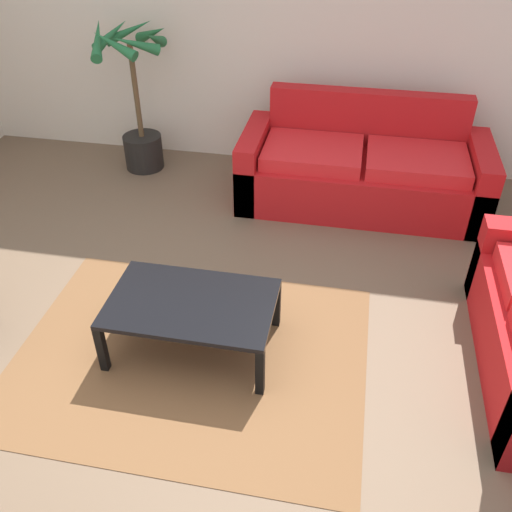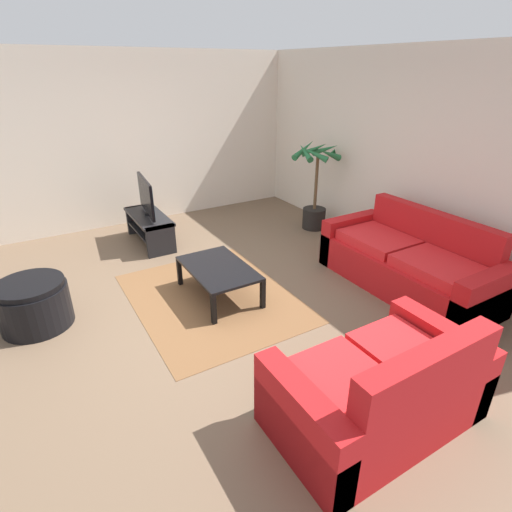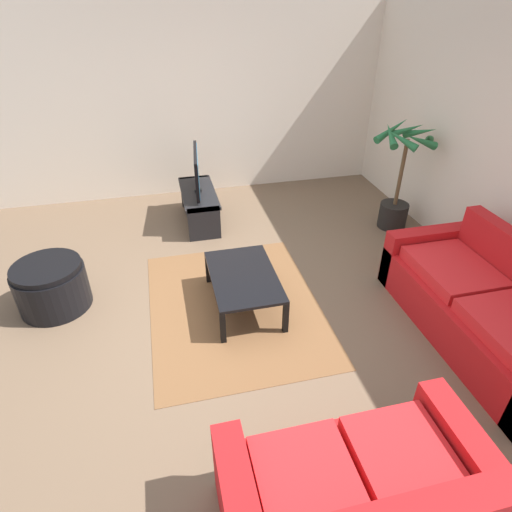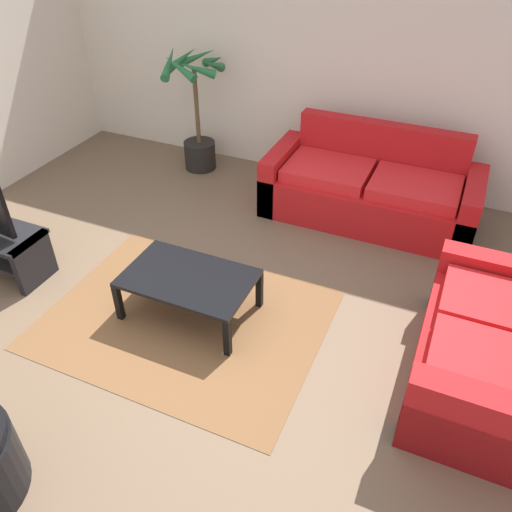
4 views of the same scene
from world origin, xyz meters
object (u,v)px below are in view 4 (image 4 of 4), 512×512
at_px(couch_main, 370,191).
at_px(coffee_table, 188,281).
at_px(potted_palm, 197,119).
at_px(couch_loveseat, 493,353).

relative_size(couch_main, coffee_table, 2.07).
distance_m(couch_main, coffee_table, 2.26).
relative_size(couch_main, potted_palm, 1.51).
xyz_separation_m(couch_main, couch_loveseat, (1.30, -1.85, -0.00)).
bearing_deg(coffee_table, couch_main, 64.75).
xyz_separation_m(coffee_table, potted_palm, (-1.18, 2.31, 0.28)).
bearing_deg(couch_main, potted_palm, 172.86).
bearing_deg(coffee_table, potted_palm, 117.08).
bearing_deg(couch_main, couch_loveseat, -54.89).
bearing_deg(couch_loveseat, potted_palm, 148.43).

